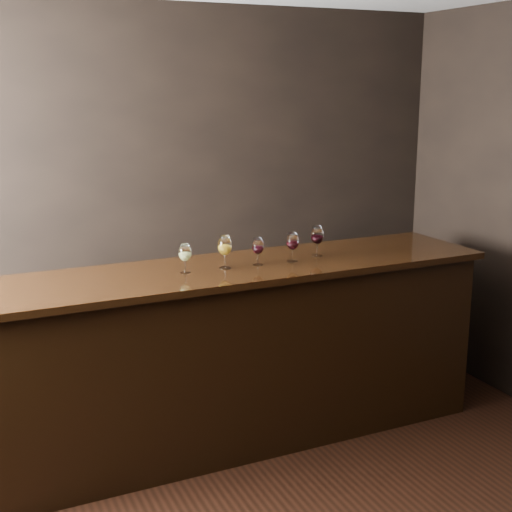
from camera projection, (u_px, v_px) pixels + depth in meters
name	position (u px, v px, depth m)	size (l,w,h in m)	color
room_shell	(192.00, 188.00, 2.98)	(5.02, 4.52, 2.81)	black
bar_counter	(237.00, 357.00, 4.51)	(3.17, 0.69, 1.11)	black
bar_top	(236.00, 269.00, 4.37)	(3.27, 0.76, 0.04)	black
back_bar_shelf	(153.00, 337.00, 5.13)	(2.58, 0.40, 0.93)	black
glass_white	(185.00, 253.00, 4.18)	(0.07, 0.07, 0.18)	white
glass_amber	(225.00, 246.00, 4.29)	(0.09, 0.09, 0.20)	white
glass_red_a	(258.00, 247.00, 4.37)	(0.07, 0.07, 0.17)	white
glass_red_b	(293.00, 242.00, 4.45)	(0.08, 0.08, 0.19)	white
glass_red_c	(317.00, 236.00, 4.59)	(0.08, 0.08, 0.20)	white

